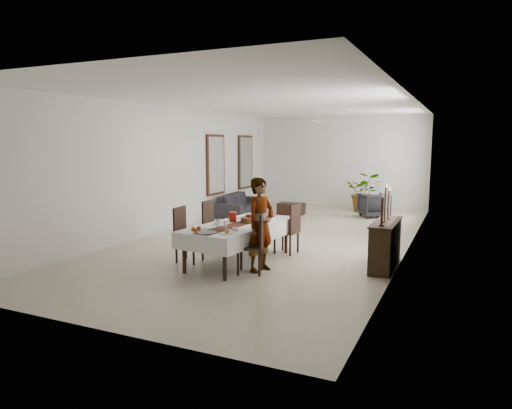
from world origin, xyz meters
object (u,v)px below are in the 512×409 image
dining_table_top (239,226)px  sideboard_body (385,245)px  woman (261,225)px  red_pitcher (233,217)px  sofa (240,204)px

dining_table_top → sideboard_body: 2.73m
woman → sideboard_body: 2.33m
dining_table_top → red_pitcher: size_ratio=12.00×
red_pitcher → sofa: red_pitcher is taller
woman → sofa: size_ratio=0.75×
dining_table_top → woman: size_ratio=1.40×
woman → sideboard_body: woman is taller
dining_table_top → sideboard_body: bearing=22.5°
red_pitcher → woman: woman is taller
woman → sofa: bearing=47.4°
red_pitcher → woman: bearing=-33.0°
sideboard_body → woman: bearing=-150.4°
red_pitcher → sideboard_body: red_pitcher is taller
woman → sofa: woman is taller
sideboard_body → dining_table_top: bearing=-163.7°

